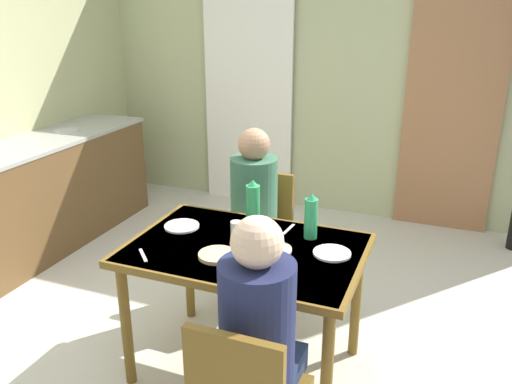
# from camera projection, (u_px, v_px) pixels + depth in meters

# --- Properties ---
(ground_plane) EXTENTS (6.41, 6.41, 0.00)m
(ground_plane) POSITION_uv_depth(u_px,v_px,m) (209.00, 346.00, 3.11)
(ground_plane) COLOR beige
(wall_back) EXTENTS (4.63, 0.10, 2.53)m
(wall_back) POSITION_uv_depth(u_px,v_px,m) (322.00, 79.00, 4.83)
(wall_back) COLOR #ADB185
(wall_back) RESTS_ON ground_plane
(door_wooden) EXTENTS (0.80, 0.05, 2.00)m
(door_wooden) POSITION_uv_depth(u_px,v_px,m) (451.00, 118.00, 4.45)
(door_wooden) COLOR #9A6643
(door_wooden) RESTS_ON ground_plane
(curtain_panel) EXTENTS (0.90, 0.03, 2.12)m
(curtain_panel) POSITION_uv_depth(u_px,v_px,m) (248.00, 98.00, 5.06)
(curtain_panel) COLOR white
(curtain_panel) RESTS_ON ground_plane
(kitchen_counter) EXTENTS (0.61, 2.01, 0.91)m
(kitchen_counter) POSITION_uv_depth(u_px,v_px,m) (49.00, 191.00, 4.33)
(kitchen_counter) COLOR brown
(kitchen_counter) RESTS_ON ground_plane
(dining_table) EXTENTS (1.21, 0.82, 0.75)m
(dining_table) POSITION_uv_depth(u_px,v_px,m) (246.00, 261.00, 2.71)
(dining_table) COLOR brown
(dining_table) RESTS_ON ground_plane
(chair_far_diner) EXTENTS (0.40, 0.40, 0.87)m
(chair_far_diner) POSITION_uv_depth(u_px,v_px,m) (261.00, 229.00, 3.50)
(chair_far_diner) COLOR brown
(chair_far_diner) RESTS_ON ground_plane
(person_near_diner) EXTENTS (0.30, 0.37, 0.77)m
(person_near_diner) POSITION_uv_depth(u_px,v_px,m) (258.00, 320.00, 2.01)
(person_near_diner) COLOR #1F2C4B
(person_near_diner) RESTS_ON ground_plane
(person_far_diner) EXTENTS (0.30, 0.37, 0.77)m
(person_far_diner) POSITION_uv_depth(u_px,v_px,m) (253.00, 196.00, 3.29)
(person_far_diner) COLOR #396E4C
(person_far_diner) RESTS_ON ground_plane
(water_bottle_green_near) EXTENTS (0.07, 0.07, 0.26)m
(water_bottle_green_near) POSITION_uv_depth(u_px,v_px,m) (311.00, 217.00, 2.74)
(water_bottle_green_near) COLOR #2C9B5B
(water_bottle_green_near) RESTS_ON dining_table
(water_bottle_green_far) EXTENTS (0.08, 0.08, 0.28)m
(water_bottle_green_far) POSITION_uv_depth(u_px,v_px,m) (253.00, 205.00, 2.86)
(water_bottle_green_far) COLOR #2E9956
(water_bottle_green_far) RESTS_ON dining_table
(dinner_plate_near_left) EXTENTS (0.21, 0.21, 0.01)m
(dinner_plate_near_left) POSITION_uv_depth(u_px,v_px,m) (261.00, 272.00, 2.42)
(dinner_plate_near_left) COLOR white
(dinner_plate_near_left) RESTS_ON dining_table
(dinner_plate_near_right) EXTENTS (0.20, 0.20, 0.01)m
(dinner_plate_near_right) POSITION_uv_depth(u_px,v_px,m) (182.00, 226.00, 2.91)
(dinner_plate_near_right) COLOR white
(dinner_plate_near_right) RESTS_ON dining_table
(dinner_plate_far_center) EXTENTS (0.19, 0.19, 0.01)m
(dinner_plate_far_center) POSITION_uv_depth(u_px,v_px,m) (273.00, 249.00, 2.63)
(dinner_plate_far_center) COLOR white
(dinner_plate_far_center) RESTS_ON dining_table
(dinner_plate_far_side) EXTENTS (0.19, 0.19, 0.01)m
(dinner_plate_far_side) POSITION_uv_depth(u_px,v_px,m) (332.00, 253.00, 2.60)
(dinner_plate_far_side) COLOR white
(dinner_plate_far_side) RESTS_ON dining_table
(drinking_glass_by_near_diner) EXTENTS (0.06, 0.06, 0.10)m
(drinking_glass_by_near_diner) POSITION_uv_depth(u_px,v_px,m) (236.00, 231.00, 2.74)
(drinking_glass_by_near_diner) COLOR silver
(drinking_glass_by_near_diner) RESTS_ON dining_table
(bread_plate_sliced) EXTENTS (0.19, 0.19, 0.02)m
(bread_plate_sliced) POSITION_uv_depth(u_px,v_px,m) (217.00, 255.00, 2.57)
(bread_plate_sliced) COLOR #DBB77A
(bread_plate_sliced) RESTS_ON dining_table
(cutlery_knife_near) EXTENTS (0.12, 0.12, 0.00)m
(cutlery_knife_near) POSITION_uv_depth(u_px,v_px,m) (143.00, 255.00, 2.58)
(cutlery_knife_near) COLOR silver
(cutlery_knife_near) RESTS_ON dining_table
(cutlery_fork_near) EXTENTS (0.03, 0.15, 0.00)m
(cutlery_fork_near) POSITION_uv_depth(u_px,v_px,m) (288.00, 229.00, 2.88)
(cutlery_fork_near) COLOR silver
(cutlery_fork_near) RESTS_ON dining_table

